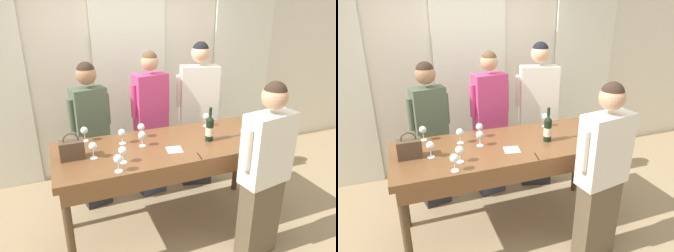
{
  "view_description": "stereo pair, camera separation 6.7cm",
  "coord_description": "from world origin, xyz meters",
  "views": [
    {
      "loc": [
        -1.0,
        -2.47,
        2.2
      ],
      "look_at": [
        0.0,
        0.09,
        1.13
      ],
      "focal_mm": 32.0,
      "sensor_mm": 36.0,
      "label": 1
    },
    {
      "loc": [
        -0.94,
        -2.5,
        2.2
      ],
      "look_at": [
        0.0,
        0.09,
        1.13
      ],
      "focal_mm": 32.0,
      "sensor_mm": 36.0,
      "label": 2
    }
  ],
  "objects": [
    {
      "name": "guest_pink_top",
      "position": [
        0.02,
        0.7,
        0.93
      ],
      "size": [
        0.49,
        0.25,
        1.78
      ],
      "color": "#383D51",
      "rests_on": "ground_plane"
    },
    {
      "name": "wine_glass_front_mid",
      "position": [
        -0.53,
        -0.22,
        1.09
      ],
      "size": [
        0.07,
        0.07,
        0.15
      ],
      "color": "white",
      "rests_on": "tasting_bar"
    },
    {
      "name": "wall_back",
      "position": [
        0.0,
        1.55,
        1.4
      ],
      "size": [
        12.0,
        0.06,
        2.8
      ],
      "color": "silver",
      "rests_on": "ground_plane"
    },
    {
      "name": "wine_glass_back_left",
      "position": [
        -0.23,
        0.25,
        1.09
      ],
      "size": [
        0.07,
        0.07,
        0.15
      ],
      "color": "white",
      "rests_on": "tasting_bar"
    },
    {
      "name": "ground_plane",
      "position": [
        0.0,
        0.0,
        0.0
      ],
      "size": [
        18.0,
        18.0,
        0.0
      ],
      "primitive_type": "plane",
      "color": "tan"
    },
    {
      "name": "curtain_panel_right",
      "position": [
        1.78,
        1.48,
        1.34
      ],
      "size": [
        0.98,
        0.03,
        2.69
      ],
      "color": "white",
      "rests_on": "ground_plane"
    },
    {
      "name": "guest_cream_sweater",
      "position": [
        0.65,
        0.7,
        0.98
      ],
      "size": [
        0.57,
        0.3,
        1.86
      ],
      "color": "#28282D",
      "rests_on": "ground_plane"
    },
    {
      "name": "tasting_bar",
      "position": [
        0.0,
        -0.02,
        0.88
      ],
      "size": [
        2.22,
        0.86,
        0.98
      ],
      "color": "brown",
      "rests_on": "ground_plane"
    },
    {
      "name": "pen",
      "position": [
        0.13,
        -0.35,
        0.98
      ],
      "size": [
        0.03,
        0.13,
        0.01
      ],
      "color": "black",
      "rests_on": "tasting_bar"
    },
    {
      "name": "napkin",
      "position": [
        -0.03,
        -0.15,
        0.98
      ],
      "size": [
        0.17,
        0.17,
        0.0
      ],
      "color": "white",
      "rests_on": "tasting_bar"
    },
    {
      "name": "handbag",
      "position": [
        -0.92,
        0.02,
        1.07
      ],
      "size": [
        0.21,
        0.12,
        0.24
      ],
      "color": "brown",
      "rests_on": "tasting_bar"
    },
    {
      "name": "guest_olive_jacket",
      "position": [
        -0.67,
        0.7,
        0.91
      ],
      "size": [
        0.47,
        0.29,
        1.71
      ],
      "color": "#28282D",
      "rests_on": "ground_plane"
    },
    {
      "name": "wine_glass_front_right",
      "position": [
        0.68,
        -0.23,
        1.09
      ],
      "size": [
        0.07,
        0.07,
        0.15
      ],
      "color": "white",
      "rests_on": "tasting_bar"
    },
    {
      "name": "wine_glass_center_right",
      "position": [
        -0.28,
        0.04,
        1.09
      ],
      "size": [
        0.07,
        0.07,
        0.15
      ],
      "color": "white",
      "rests_on": "tasting_bar"
    },
    {
      "name": "host_pouring",
      "position": [
        0.62,
        -0.65,
        0.87
      ],
      "size": [
        0.56,
        0.28,
        1.69
      ],
      "color": "brown",
      "rests_on": "ground_plane"
    },
    {
      "name": "wine_glass_front_left",
      "position": [
        0.54,
        0.29,
        1.09
      ],
      "size": [
        0.07,
        0.07,
        0.15
      ],
      "color": "white",
      "rests_on": "tasting_bar"
    },
    {
      "name": "wine_glass_center_left",
      "position": [
        -0.78,
        0.36,
        1.09
      ],
      "size": [
        0.07,
        0.07,
        0.15
      ],
      "color": "white",
      "rests_on": "tasting_bar"
    },
    {
      "name": "wine_glass_back_mid",
      "position": [
        -0.45,
        0.17,
        1.09
      ],
      "size": [
        0.07,
        0.07,
        0.15
      ],
      "color": "white",
      "rests_on": "tasting_bar"
    },
    {
      "name": "wine_glass_center_mid",
      "position": [
        -0.75,
        -0.04,
        1.09
      ],
      "size": [
        0.07,
        0.07,
        0.15
      ],
      "color": "white",
      "rests_on": "tasting_bar"
    },
    {
      "name": "curtain_panel_center",
      "position": [
        0.0,
        1.48,
        1.34
      ],
      "size": [
        0.98,
        0.03,
        2.69
      ],
      "color": "white",
      "rests_on": "ground_plane"
    },
    {
      "name": "wine_glass_back_right",
      "position": [
        -0.6,
        -0.35,
        1.09
      ],
      "size": [
        0.07,
        0.07,
        0.15
      ],
      "color": "white",
      "rests_on": "tasting_bar"
    },
    {
      "name": "wine_bottle",
      "position": [
        0.38,
        -0.07,
        1.11
      ],
      "size": [
        0.08,
        0.08,
        0.34
      ],
      "color": "black",
      "rests_on": "tasting_bar"
    }
  ]
}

